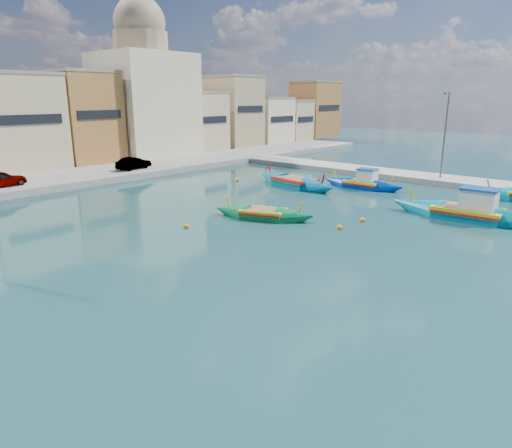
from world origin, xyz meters
TOP-DOWN VIEW (x-y plane):
  - ground at (0.00, 0.00)m, footprint 160.00×160.00m
  - north_quay at (0.00, 32.00)m, footprint 80.00×8.00m
  - north_townhouses at (6.68, 39.36)m, footprint 83.20×7.87m
  - church_block at (10.00, 40.00)m, footprint 10.00×10.00m
  - quay_street_lamp at (17.44, 6.00)m, footprint 1.18×0.16m
  - luzzu_turquoise_cabin at (6.00, -0.08)m, footprint 2.89×10.32m
  - luzzu_blue_cabin at (10.82, 10.11)m, footprint 2.36×7.56m
  - luzzu_cyan_mid at (7.46, 14.88)m, footprint 3.84×9.71m
  - luzzu_green at (-2.53, 9.85)m, footprint 4.17×7.05m
  - mooring_buoys at (2.79, 6.00)m, footprint 21.84×27.37m

SIDE VIEW (x-z plane):
  - ground at x=0.00m, z-range 0.00..0.00m
  - mooring_buoys at x=2.79m, z-range -0.10..0.26m
  - luzzu_green at x=-2.53m, z-range -0.85..1.32m
  - luzzu_cyan_mid at x=7.46m, z-range -1.11..1.69m
  - north_quay at x=0.00m, z-range 0.00..0.60m
  - luzzu_blue_cabin at x=10.82m, z-range -1.00..1.64m
  - luzzu_turquoise_cabin at x=6.00m, z-range -1.24..2.03m
  - quay_street_lamp at x=17.44m, z-range 0.34..8.34m
  - north_townhouses at x=6.68m, z-range -0.10..10.09m
  - church_block at x=10.00m, z-range -1.14..17.96m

